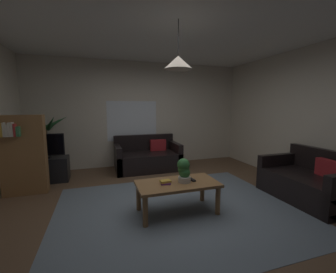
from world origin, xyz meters
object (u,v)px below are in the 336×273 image
potted_palm_corner (48,148)px  tv_stand (45,170)px  remote_on_table_0 (192,179)px  bookshelf_corner (23,154)px  coffee_table (177,187)px  couch_right_side (309,183)px  book_on_table_0 (166,183)px  pendant_lamp (178,62)px  potted_plant_on_table (184,170)px  tv (43,146)px  book_on_table_1 (165,181)px  couch_under_window (147,158)px

potted_palm_corner → tv_stand: bearing=-90.4°
remote_on_table_0 → bookshelf_corner: size_ratio=0.11×
coffee_table → remote_on_table_0: 0.25m
couch_right_side → book_on_table_0: (-2.43, 0.23, 0.19)m
pendant_lamp → coffee_table: bearing=-82.9°
potted_plant_on_table → bookshelf_corner: bookshelf_corner is taller
potted_plant_on_table → tv: (-2.23, 2.05, 0.12)m
coffee_table → book_on_table_1: bearing=-178.2°
couch_right_side → book_on_table_0: bearing=-95.4°
potted_palm_corner → pendant_lamp: 3.60m
couch_right_side → tv: 4.97m
book_on_table_0 → couch_under_window: bearing=83.8°
coffee_table → tv: 2.98m
couch_right_side → tv_stand: couch_right_side is taller
remote_on_table_0 → potted_plant_on_table: potted_plant_on_table is taller
coffee_table → remote_on_table_0: size_ratio=7.34×
potted_palm_corner → pendant_lamp: pendant_lamp is taller
couch_under_window → potted_palm_corner: (-2.20, 0.17, 0.36)m
coffee_table → couch_right_side: bearing=-6.3°
bookshelf_corner → pendant_lamp: size_ratio=2.20×
book_on_table_0 → remote_on_table_0: size_ratio=0.85×
couch_right_side → bookshelf_corner: bearing=-110.6°
pendant_lamp → potted_plant_on_table: bearing=1.6°
book_on_table_0 → potted_palm_corner: (-1.95, 2.50, 0.17)m
potted_palm_corner → couch_under_window: bearing=-4.4°
coffee_table → book_on_table_1: size_ratio=8.08×
book_on_table_0 → bookshelf_corner: bearing=145.1°
couch_under_window → remote_on_table_0: size_ratio=9.62×
bookshelf_corner → pendant_lamp: bearing=-32.3°
book_on_table_1 → potted_palm_corner: potted_palm_corner is taller
coffee_table → potted_palm_corner: potted_palm_corner is taller
book_on_table_1 → bookshelf_corner: bookshelf_corner is taller
pendant_lamp → tv: bearing=136.2°
bookshelf_corner → pendant_lamp: (2.32, -1.47, 1.41)m
book_on_table_1 → potted_palm_corner: bearing=128.0°
remote_on_table_0 → tv_stand: bearing=132.6°
book_on_table_0 → book_on_table_1: (0.00, 0.01, 0.03)m
potted_plant_on_table → potted_palm_corner: bearing=131.9°
tv → couch_under_window: bearing=6.9°
book_on_table_1 → potted_plant_on_table: size_ratio=0.42×
potted_plant_on_table → potted_palm_corner: 3.34m
couch_under_window → remote_on_table_0: bearing=-85.8°
book_on_table_0 → potted_plant_on_table: bearing=4.3°
tv → potted_palm_corner: 0.45m
couch_right_side → remote_on_table_0: (-2.01, 0.27, 0.19)m
potted_plant_on_table → bookshelf_corner: 2.83m
tv_stand → potted_palm_corner: (0.00, 0.42, 0.39)m
book_on_table_0 → book_on_table_1: 0.03m
couch_right_side → potted_palm_corner: 5.18m
couch_right_side → pendant_lamp: 2.93m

